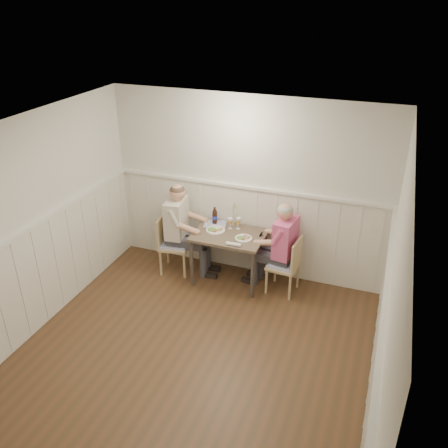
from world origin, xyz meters
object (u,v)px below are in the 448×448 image
Objects in this scene: man_in_pink at (282,254)px; diner_cream at (180,235)px; beer_bottle at (215,216)px; chair_left at (171,242)px; grass_vase at (233,214)px; chair_right at (287,263)px; dining_table at (229,240)px.

diner_cream is (-1.50, -0.04, 0.03)m from man_in_pink.
man_in_pink is at bearing -9.70° from beer_bottle.
grass_vase is (0.83, 0.32, 0.44)m from chair_left.
grass_vase is at bearing 162.29° from chair_right.
chair_left is at bearing -177.41° from dining_table.
chair_right is 0.95× the size of chair_left.
beer_bottle reaches higher than chair_right.
beer_bottle is (0.46, 0.22, 0.28)m from diner_cream.
diner_cream is at bearing -154.30° from beer_bottle.
diner_cream reaches higher than man_in_pink.
beer_bottle is at bearing 170.30° from man_in_pink.
man_in_pink is 1.50m from diner_cream.
dining_table is 0.71× the size of diner_cream.
chair_right is 3.24× the size of beer_bottle.
diner_cream is 0.83m from grass_vase.
beer_bottle is 0.69× the size of grass_vase.
man_in_pink reaches higher than grass_vase.
man_in_pink is at bearing 1.55° from diner_cream.
beer_bottle reaches higher than chair_left.
grass_vase is (-0.04, 0.28, 0.26)m from dining_table.
man_in_pink is at bearing -15.43° from grass_vase.
chair_left is 0.75m from beer_bottle.
diner_cream is (-0.76, 0.02, -0.07)m from dining_table.
chair_left is at bearing -159.24° from grass_vase.
beer_bottle is at bearing 141.87° from dining_table.
man_in_pink reaches higher than chair_left.
grass_vase is at bearing 99.17° from dining_table.
man_in_pink reaches higher than chair_right.
dining_table is 0.75m from man_in_pink.
diner_cream is (0.12, 0.06, 0.11)m from chair_left.
dining_table is at bearing -38.13° from beer_bottle.
dining_table is 0.39m from grass_vase.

